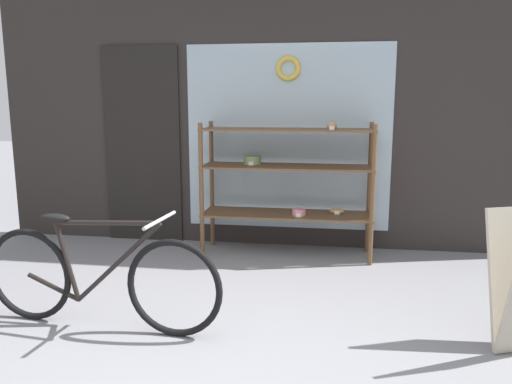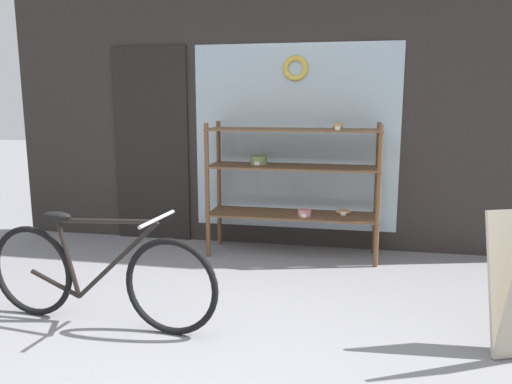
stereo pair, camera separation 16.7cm
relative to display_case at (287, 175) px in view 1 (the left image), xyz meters
name	(u,v)px [view 1 (the left image)]	position (x,y,z in m)	size (l,w,h in m)	color
storefront_facade	(266,67)	(-0.26, 0.37, 1.05)	(5.87, 0.13, 3.84)	#2D2826
display_case	(287,175)	(0.00, 0.00, 0.00)	(1.67, 0.47, 1.33)	brown
bicycle	(98,277)	(-1.11, -1.84, -0.46)	(1.75, 0.46, 0.79)	black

